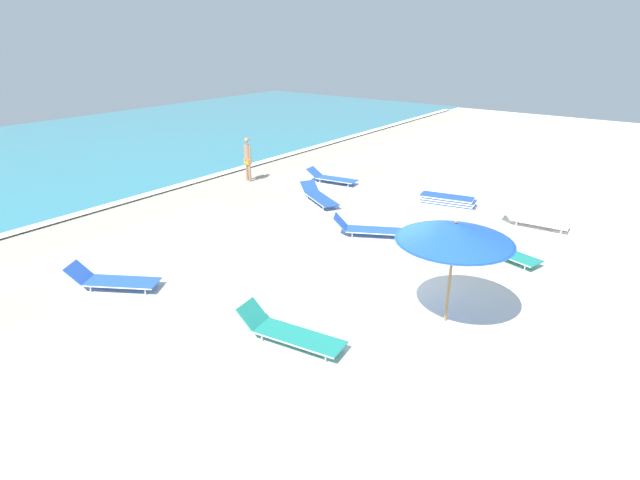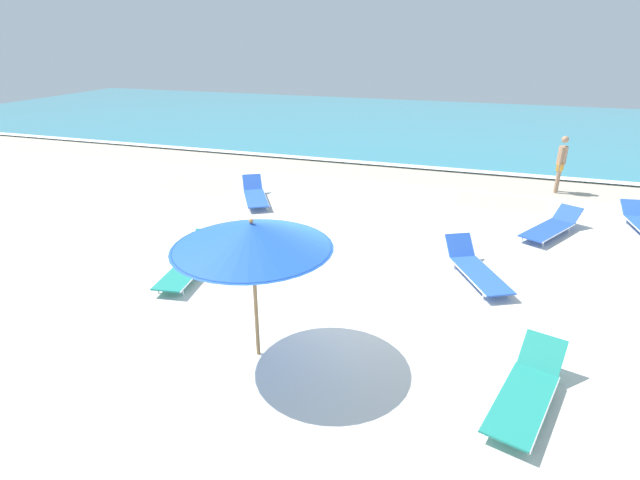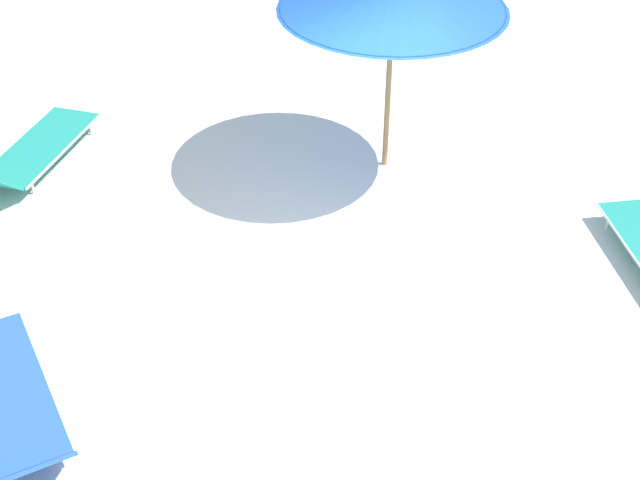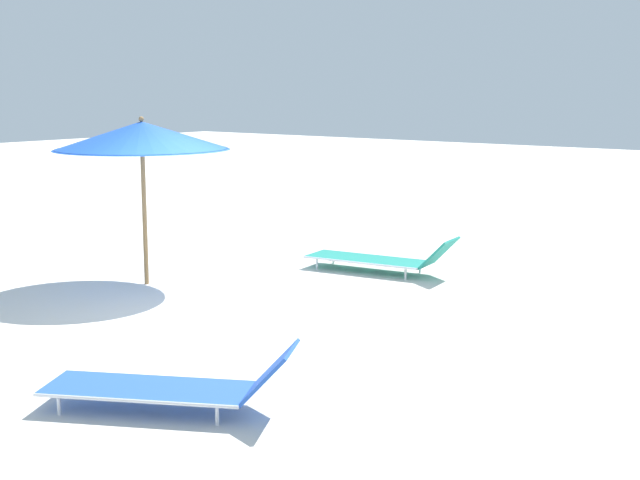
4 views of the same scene
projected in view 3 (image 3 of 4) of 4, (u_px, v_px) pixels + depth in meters
ground_plane at (331, 277)px, 8.51m from camera, size 60.00×60.00×0.16m
sun_lounger_near_water_right at (12, 406)px, 6.81m from camera, size 1.52×2.14×0.59m
sun_lounger_mid_beach_solo at (30, 153)px, 9.75m from camera, size 1.16×2.16×0.56m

